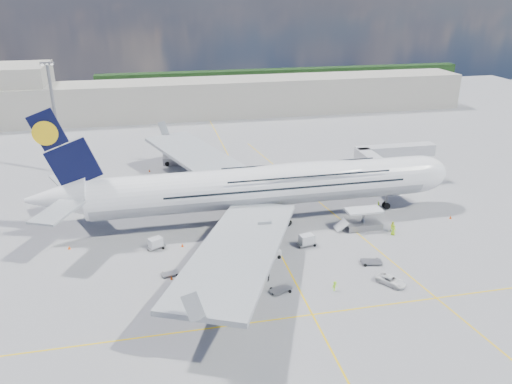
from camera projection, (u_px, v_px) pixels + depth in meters
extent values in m
plane|color=gray|center=(275.00, 245.00, 84.44)|extent=(300.00, 300.00, 0.00)
cube|color=yellow|center=(275.00, 245.00, 84.43)|extent=(0.25, 220.00, 0.01)
cube|color=yellow|center=(312.00, 315.00, 66.34)|extent=(120.00, 0.25, 0.01)
cube|color=yellow|center=(333.00, 213.00, 96.21)|extent=(14.16, 99.06, 0.01)
cylinder|color=white|center=(263.00, 186.00, 90.91)|extent=(62.00, 7.20, 7.20)
cylinder|color=#9EA0A5|center=(263.00, 187.00, 90.97)|extent=(60.76, 7.13, 7.13)
ellipsoid|color=white|center=(305.00, 173.00, 91.72)|extent=(36.00, 6.84, 3.76)
ellipsoid|color=white|center=(418.00, 174.00, 96.96)|extent=(11.52, 7.20, 7.20)
ellipsoid|color=black|center=(433.00, 170.00, 97.36)|extent=(3.84, 4.16, 1.44)
cone|color=white|center=(57.00, 198.00, 83.69)|extent=(10.00, 6.84, 6.84)
cube|color=black|center=(61.00, 147.00, 80.75)|extent=(11.02, 0.46, 14.61)
cylinder|color=yellow|center=(45.00, 133.00, 79.39)|extent=(4.00, 0.60, 4.00)
cube|color=#999EA3|center=(206.00, 161.00, 107.90)|extent=(25.49, 39.15, 3.35)
cube|color=#999EA3|center=(239.00, 248.00, 71.71)|extent=(25.49, 39.15, 3.35)
cylinder|color=#B7BABF|center=(235.00, 182.00, 103.00)|extent=(5.20, 3.50, 3.50)
cylinder|color=#B7BABF|center=(207.00, 167.00, 111.62)|extent=(5.20, 3.50, 3.50)
cylinder|color=#B7BABF|center=(262.00, 236.00, 80.38)|extent=(5.20, 3.50, 3.50)
cylinder|color=#B7BABF|center=(247.00, 273.00, 70.00)|extent=(5.20, 3.50, 3.50)
cylinder|color=gray|center=(387.00, 198.00, 97.53)|extent=(0.44, 0.44, 3.80)
cylinder|color=black|center=(386.00, 205.00, 98.11)|extent=(1.30, 0.90, 1.30)
cylinder|color=gray|center=(262.00, 209.00, 92.65)|extent=(0.56, 0.56, 3.80)
cylinder|color=black|center=(259.00, 209.00, 96.10)|extent=(1.50, 0.90, 1.50)
cube|color=#B7B7BC|center=(371.00, 161.00, 103.46)|extent=(3.00, 10.00, 2.60)
cube|color=#B7B7BC|center=(395.00, 151.00, 109.54)|extent=(18.00, 3.00, 2.60)
cylinder|color=gray|center=(372.00, 171.00, 107.90)|extent=(0.80, 0.80, 7.10)
cylinder|color=black|center=(371.00, 185.00, 109.08)|extent=(0.90, 0.80, 0.90)
cylinder|color=gray|center=(426.00, 164.00, 112.44)|extent=(1.00, 1.00, 7.10)
cube|color=gray|center=(424.00, 177.00, 113.64)|extent=(2.00, 2.00, 0.80)
cylinder|color=#B7B7BC|center=(379.00, 167.00, 100.02)|extent=(3.60, 3.60, 2.80)
cube|color=silver|center=(364.00, 210.00, 89.05)|extent=(6.50, 3.20, 0.35)
cube|color=gray|center=(363.00, 225.00, 90.17)|extent=(6.50, 3.20, 1.10)
cube|color=gray|center=(363.00, 218.00, 89.60)|extent=(0.22, 1.99, 3.00)
cylinder|color=black|center=(352.00, 230.00, 88.65)|extent=(0.70, 0.30, 0.70)
cube|color=silver|center=(341.00, 225.00, 89.18)|extent=(2.16, 2.60, 1.60)
cylinder|color=gray|center=(56.00, 121.00, 112.63)|extent=(0.70, 0.70, 25.00)
cube|color=gray|center=(47.00, 63.00, 107.82)|extent=(3.00, 0.40, 0.60)
cube|color=#B2AD9E|center=(207.00, 98.00, 168.13)|extent=(180.00, 16.00, 12.00)
cube|color=#193814|center=(286.00, 78.00, 217.41)|extent=(160.00, 6.00, 8.00)
cube|color=gray|center=(170.00, 273.00, 75.35)|extent=(2.86, 1.98, 0.16)
cylinder|color=black|center=(163.00, 277.00, 74.72)|extent=(0.38, 0.16, 0.38)
cylinder|color=black|center=(177.00, 272.00, 76.07)|extent=(0.38, 0.16, 0.38)
cube|color=gray|center=(230.00, 292.00, 70.74)|extent=(3.28, 2.09, 0.18)
cylinder|color=black|center=(223.00, 296.00, 70.00)|extent=(0.45, 0.18, 0.45)
cylinder|color=black|center=(238.00, 289.00, 71.58)|extent=(0.45, 0.18, 0.45)
cube|color=silver|center=(230.00, 287.00, 70.43)|extent=(2.46, 1.86, 1.53)
cube|color=gray|center=(281.00, 289.00, 71.25)|extent=(3.46, 2.72, 0.18)
cylinder|color=black|center=(273.00, 294.00, 70.51)|extent=(0.45, 0.18, 0.45)
cylinder|color=black|center=(288.00, 287.00, 72.09)|extent=(0.45, 0.18, 0.45)
cube|color=gray|center=(156.00, 246.00, 83.12)|extent=(3.35, 2.77, 0.18)
cylinder|color=black|center=(149.00, 250.00, 82.41)|extent=(0.43, 0.18, 0.43)
cylinder|color=black|center=(163.00, 245.00, 83.94)|extent=(0.43, 0.18, 0.43)
cube|color=silver|center=(156.00, 242.00, 82.82)|extent=(2.61, 2.31, 1.48)
cube|color=gray|center=(371.00, 261.00, 78.51)|extent=(3.53, 2.44, 0.19)
cylinder|color=black|center=(365.00, 265.00, 77.73)|extent=(0.47, 0.19, 0.47)
cylinder|color=black|center=(377.00, 259.00, 79.39)|extent=(0.47, 0.19, 0.47)
cube|color=gray|center=(306.00, 244.00, 84.03)|extent=(3.39, 2.25, 0.19)
cylinder|color=black|center=(300.00, 247.00, 83.27)|extent=(0.46, 0.19, 0.46)
cylinder|color=black|center=(312.00, 242.00, 84.89)|extent=(0.46, 0.19, 0.46)
cube|color=silver|center=(307.00, 239.00, 83.72)|extent=(2.55, 1.98, 1.56)
cube|color=silver|center=(273.00, 254.00, 80.10)|extent=(2.81, 1.72, 1.22)
cube|color=black|center=(273.00, 250.00, 79.82)|extent=(1.14, 1.29, 0.47)
cylinder|color=black|center=(268.00, 258.00, 79.59)|extent=(0.60, 0.23, 0.60)
cylinder|color=black|center=(278.00, 254.00, 80.88)|extent=(0.60, 0.23, 0.60)
cube|color=gray|center=(202.00, 186.00, 107.20)|extent=(5.77, 2.82, 1.70)
cube|color=silver|center=(199.00, 179.00, 106.47)|extent=(4.35, 2.69, 1.87)
cube|color=silver|center=(211.00, 182.00, 107.33)|extent=(1.80, 2.16, 1.36)
cube|color=black|center=(214.00, 181.00, 107.38)|extent=(0.37, 1.70, 0.77)
cylinder|color=black|center=(211.00, 189.00, 106.83)|extent=(0.94, 0.30, 0.94)
cylinder|color=black|center=(193.00, 187.00, 107.87)|extent=(0.94, 0.30, 0.94)
cube|color=#FD540D|center=(199.00, 182.00, 106.70)|extent=(4.40, 2.74, 0.43)
cube|color=gray|center=(178.00, 161.00, 122.37)|extent=(7.33, 4.43, 2.12)
cube|color=silver|center=(174.00, 153.00, 121.46)|extent=(5.64, 4.01, 2.33)
cube|color=silver|center=(188.00, 156.00, 122.52)|extent=(2.53, 2.89, 1.70)
cube|color=black|center=(191.00, 155.00, 122.59)|extent=(0.77, 2.08, 0.95)
cylinder|color=black|center=(188.00, 163.00, 121.90)|extent=(1.17, 0.37, 1.17)
cylinder|color=black|center=(168.00, 162.00, 123.19)|extent=(1.17, 0.37, 1.17)
imported|color=white|center=(391.00, 280.00, 72.94)|extent=(4.21, 4.82, 1.23)
imported|color=#BDFF1A|center=(378.00, 205.00, 97.65)|extent=(0.73, 0.69, 1.68)
imported|color=#D5E317|center=(393.00, 227.00, 88.62)|extent=(1.19, 1.10, 1.95)
imported|color=#AEDE17|center=(250.00, 259.00, 78.45)|extent=(0.54, 0.97, 1.56)
imported|color=#B7FF1A|center=(393.00, 230.00, 87.40)|extent=(1.15, 1.10, 1.98)
imported|color=#96ED18|center=(335.00, 286.00, 71.29)|extent=(1.12, 0.90, 1.52)
cone|color=#FD540D|center=(451.00, 217.00, 93.89)|extent=(0.49, 0.49, 0.63)
cube|color=#FD540D|center=(450.00, 219.00, 94.00)|extent=(0.43, 0.43, 0.03)
cone|color=#FD540D|center=(206.00, 186.00, 108.87)|extent=(0.38, 0.38, 0.48)
cube|color=#FD540D|center=(206.00, 187.00, 108.96)|extent=(0.33, 0.33, 0.03)
cone|color=#FD540D|center=(149.00, 170.00, 118.03)|extent=(0.46, 0.46, 0.58)
cube|color=#FD540D|center=(149.00, 172.00, 118.13)|extent=(0.39, 0.39, 0.03)
cone|color=#FD540D|center=(182.00, 245.00, 83.68)|extent=(0.47, 0.47, 0.60)
cube|color=#FD540D|center=(182.00, 247.00, 83.78)|extent=(0.40, 0.40, 0.03)
cone|color=#FD540D|center=(172.00, 278.00, 74.30)|extent=(0.43, 0.43, 0.54)
cube|color=#FD540D|center=(172.00, 279.00, 74.40)|extent=(0.37, 0.37, 0.03)
cone|color=#FD540D|center=(69.00, 247.00, 82.90)|extent=(0.48, 0.48, 0.62)
cube|color=#FD540D|center=(69.00, 249.00, 83.01)|extent=(0.42, 0.42, 0.03)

